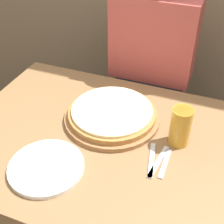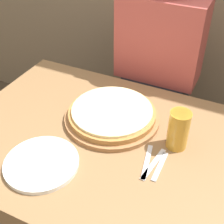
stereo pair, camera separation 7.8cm
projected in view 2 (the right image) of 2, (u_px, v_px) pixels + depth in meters
The scene contains 8 objects.
dining_table at pixel (97, 192), 1.49m from camera, with size 1.12×0.88×0.73m.
pizza_on_board at pixel (112, 115), 1.32m from camera, with size 0.41×0.41×0.06m.
beer_glass at pixel (179, 128), 1.16m from camera, with size 0.08×0.08×0.16m.
dinner_plate at pixel (41, 163), 1.13m from camera, with size 0.27×0.27×0.02m.
fork at pixel (147, 162), 1.14m from camera, with size 0.05×0.18×0.00m.
dinner_knife at pixel (153, 164), 1.13m from camera, with size 0.04×0.18×0.00m.
spoon at pixel (160, 166), 1.13m from camera, with size 0.02×0.15×0.00m.
diner_person at pixel (156, 86), 1.71m from camera, with size 0.42×0.20×1.31m.
Camera 2 is at (0.47, -0.81, 1.58)m, focal length 50.00 mm.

